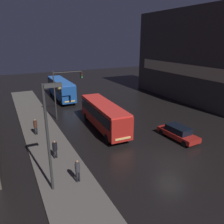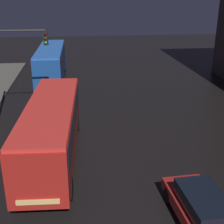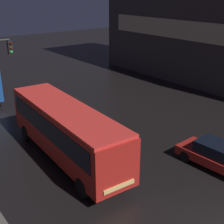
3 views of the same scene
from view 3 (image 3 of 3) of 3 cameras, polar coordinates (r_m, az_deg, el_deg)
bus_near at (r=17.63m, az=-8.41°, el=-2.83°), size 2.98×10.27×3.16m
car_taxi at (r=17.98m, az=19.11°, el=-7.68°), size 1.98×4.77×1.44m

